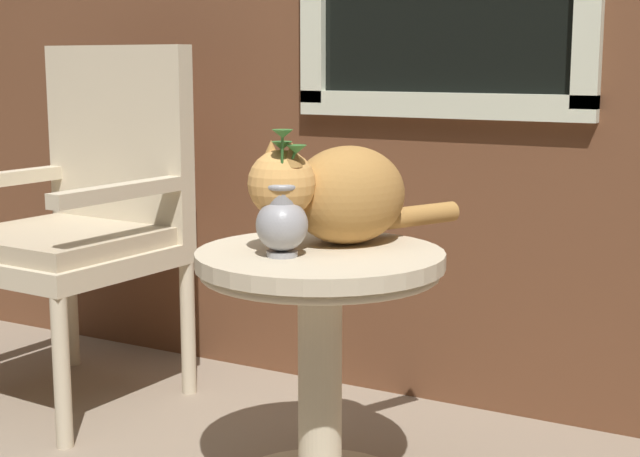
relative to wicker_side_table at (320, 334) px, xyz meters
The scene contains 4 objects.
wicker_side_table is the anchor object (origin of this frame).
wicker_chair 1.00m from the wicker_side_table, 163.47° to the left, with size 0.57×0.57×1.03m.
cat 0.31m from the wicker_side_table, 89.80° to the left, with size 0.32×0.54×0.24m.
pewter_vase_with_ivy 0.29m from the wicker_side_table, 115.32° to the right, with size 0.11×0.11×0.27m.
Camera 1 is at (1.29, -1.63, 0.99)m, focal length 53.61 mm.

